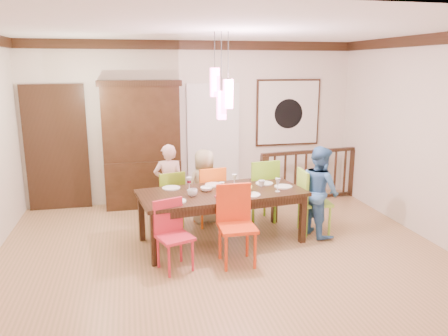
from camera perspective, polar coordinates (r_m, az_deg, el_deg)
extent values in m
plane|color=#9D7E4C|center=(6.04, -0.13, -10.89)|extent=(6.00, 6.00, 0.00)
plane|color=white|center=(5.53, -0.14, 17.72)|extent=(6.00, 6.00, 0.00)
plane|color=beige|center=(8.04, -3.94, 5.91)|extent=(6.00, 0.00, 6.00)
plane|color=beige|center=(6.89, 25.11, 3.48)|extent=(0.00, 5.00, 5.00)
cube|color=black|center=(8.06, -20.98, 2.21)|extent=(1.04, 0.07, 2.24)
cube|color=silver|center=(8.12, -1.41, 3.16)|extent=(0.97, 0.05, 2.22)
cube|color=black|center=(8.44, 8.34, 7.18)|extent=(1.25, 0.04, 1.25)
cube|color=silver|center=(8.42, 8.40, 7.16)|extent=(1.18, 0.02, 1.18)
cylinder|color=black|center=(8.41, 8.43, 7.02)|extent=(0.56, 0.01, 0.56)
cube|color=#FC4B9A|center=(5.92, -1.22, 11.13)|extent=(0.11, 0.11, 0.38)
cylinder|color=black|center=(5.92, -1.24, 15.19)|extent=(0.01, 0.01, 0.46)
cube|color=#FC4B9A|center=(5.87, 0.54, 9.64)|extent=(0.11, 0.11, 0.38)
cylinder|color=black|center=(5.86, 0.55, 14.48)|extent=(0.01, 0.01, 0.61)
cube|color=#FC4B9A|center=(5.91, -0.34, 8.21)|extent=(0.11, 0.11, 0.38)
cylinder|color=black|center=(5.89, -0.35, 13.74)|extent=(0.01, 0.01, 0.76)
cube|color=black|center=(6.14, -0.32, -3.26)|extent=(2.41, 1.35, 0.05)
cube|color=black|center=(6.55, -10.33, -5.85)|extent=(0.09, 0.09, 0.70)
cube|color=black|center=(6.94, 7.56, -4.66)|extent=(0.09, 0.09, 0.70)
cube|color=black|center=(5.72, -9.97, -8.68)|extent=(0.09, 0.09, 0.70)
cube|color=black|center=(6.16, 10.35, -7.08)|extent=(0.09, 0.09, 0.70)
cube|color=black|center=(6.59, -1.16, -2.78)|extent=(2.07, 0.33, 0.10)
cube|color=black|center=(5.73, 0.64, -5.25)|extent=(2.07, 0.33, 0.10)
cube|color=olive|center=(6.87, -7.24, -4.10)|extent=(0.50, 0.50, 0.04)
cube|color=olive|center=(6.80, -7.30, -2.15)|extent=(0.40, 0.15, 0.45)
cylinder|color=olive|center=(6.77, -8.45, -6.38)|extent=(0.03, 0.03, 0.43)
cylinder|color=olive|center=(6.79, -5.67, -6.22)|extent=(0.03, 0.03, 0.43)
cylinder|color=olive|center=(7.08, -8.64, -5.50)|extent=(0.03, 0.03, 0.43)
cylinder|color=olive|center=(7.10, -5.99, -5.35)|extent=(0.03, 0.03, 0.43)
cube|color=orange|center=(6.90, -2.02, -3.70)|extent=(0.50, 0.50, 0.04)
cube|color=orange|center=(6.83, -2.04, -1.65)|extent=(0.43, 0.11, 0.47)
cylinder|color=orange|center=(6.78, -3.19, -6.11)|extent=(0.04, 0.04, 0.45)
cylinder|color=orange|center=(6.84, -0.30, -5.91)|extent=(0.04, 0.04, 0.45)
cylinder|color=orange|center=(7.11, -3.64, -5.20)|extent=(0.04, 0.04, 0.45)
cylinder|color=orange|center=(7.16, -0.88, -5.02)|extent=(0.04, 0.04, 0.45)
cube|color=#74B123|center=(7.03, 4.64, -3.05)|extent=(0.53, 0.53, 0.04)
cube|color=#74B123|center=(6.96, 4.69, -0.85)|extent=(0.47, 0.11, 0.51)
cylinder|color=#74B123|center=(6.88, 3.55, -5.64)|extent=(0.04, 0.04, 0.49)
cylinder|color=#74B123|center=(6.99, 6.55, -5.40)|extent=(0.04, 0.04, 0.49)
cylinder|color=#74B123|center=(7.23, 2.72, -4.69)|extent=(0.04, 0.04, 0.49)
cylinder|color=#74B123|center=(7.33, 5.60, -4.48)|extent=(0.04, 0.04, 0.49)
cube|color=red|center=(5.43, -6.44, -9.02)|extent=(0.50, 0.50, 0.04)
cube|color=red|center=(5.35, -6.51, -6.71)|extent=(0.38, 0.17, 0.43)
cylinder|color=red|center=(5.36, -7.92, -11.87)|extent=(0.03, 0.03, 0.41)
cylinder|color=red|center=(5.39, -4.49, -11.64)|extent=(0.03, 0.03, 0.41)
cylinder|color=red|center=(5.65, -8.18, -10.53)|extent=(0.03, 0.03, 0.41)
cylinder|color=red|center=(5.67, -4.95, -10.32)|extent=(0.03, 0.03, 0.41)
cube|color=red|center=(5.52, 1.73, -7.80)|extent=(0.45, 0.45, 0.04)
cube|color=red|center=(5.43, 1.75, -5.14)|extent=(0.45, 0.04, 0.50)
cylinder|color=red|center=(5.41, 0.28, -11.09)|extent=(0.04, 0.04, 0.47)
cylinder|color=red|center=(5.50, 4.07, -10.72)|extent=(0.04, 0.04, 0.47)
cylinder|color=red|center=(5.74, -0.54, -9.62)|extent=(0.04, 0.04, 0.47)
cylinder|color=red|center=(5.82, 3.04, -9.30)|extent=(0.04, 0.04, 0.47)
cube|color=#92CF39|center=(6.69, 11.75, -4.43)|extent=(0.47, 0.47, 0.04)
cube|color=#92CF39|center=(6.62, 11.86, -2.27)|extent=(0.07, 0.44, 0.48)
cylinder|color=#92CF39|center=(6.54, 10.85, -7.01)|extent=(0.04, 0.04, 0.46)
cylinder|color=#92CF39|center=(6.69, 13.68, -6.71)|extent=(0.04, 0.04, 0.46)
cylinder|color=#92CF39|center=(6.85, 9.69, -6.03)|extent=(0.04, 0.04, 0.46)
cylinder|color=#92CF39|center=(6.99, 12.41, -5.77)|extent=(0.04, 0.04, 0.46)
cube|color=black|center=(7.94, -10.45, -1.94)|extent=(1.32, 0.44, 0.85)
cube|color=black|center=(7.75, -10.79, 5.84)|extent=(1.32, 0.40, 1.32)
cube|color=black|center=(7.94, -10.84, 6.01)|extent=(1.13, 0.02, 1.13)
cube|color=black|center=(7.69, -11.01, 10.84)|extent=(1.41, 0.44, 0.10)
cube|color=black|center=(7.95, 4.96, -1.46)|extent=(0.13, 0.13, 0.92)
cube|color=black|center=(8.69, 16.96, -0.73)|extent=(0.13, 0.13, 0.92)
cube|color=black|center=(8.17, 11.37, 2.11)|extent=(2.01, 0.33, 0.06)
cube|color=black|center=(8.38, 11.10, -3.80)|extent=(1.88, 0.29, 0.05)
imported|color=beige|center=(6.93, -7.20, -2.14)|extent=(0.49, 0.35, 1.29)
imported|color=#C4BC94|center=(6.95, -2.54, -2.39)|extent=(0.66, 0.52, 1.20)
imported|color=#4177B6|center=(6.58, 12.36, -2.95)|extent=(0.62, 0.74, 1.34)
imported|color=#F8F746|center=(6.04, 1.98, -2.87)|extent=(0.47, 0.47, 0.09)
imported|color=white|center=(6.14, -2.29, -2.76)|extent=(0.22, 0.22, 0.06)
imported|color=silver|center=(5.89, -4.13, -3.23)|extent=(0.15, 0.15, 0.10)
imported|color=silver|center=(6.39, 4.95, -1.99)|extent=(0.12, 0.12, 0.09)
cylinder|color=white|center=(6.31, -6.91, -2.60)|extent=(0.26, 0.26, 0.01)
cylinder|color=white|center=(6.43, -1.33, -2.19)|extent=(0.26, 0.26, 0.01)
cylinder|color=white|center=(6.53, 5.30, -2.00)|extent=(0.26, 0.26, 0.01)
cylinder|color=white|center=(5.69, -6.27, -4.32)|extent=(0.26, 0.26, 0.01)
cylinder|color=white|center=(5.95, 3.53, -3.50)|extent=(0.26, 0.26, 0.01)
cylinder|color=white|center=(6.39, 7.75, -2.41)|extent=(0.26, 0.26, 0.01)
cube|color=#D83359|center=(5.84, -0.25, -3.80)|extent=(0.18, 0.14, 0.01)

